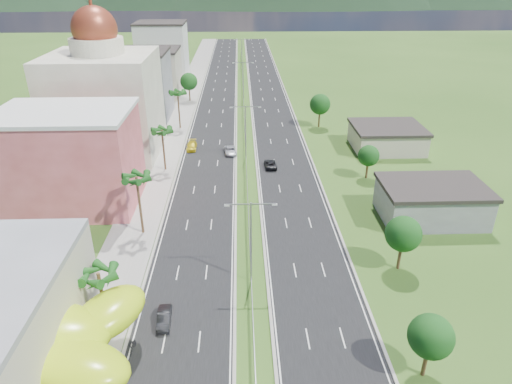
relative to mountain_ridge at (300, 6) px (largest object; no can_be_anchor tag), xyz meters
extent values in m
plane|color=#2D5119|center=(-60.00, -450.00, 0.00)|extent=(500.00, 500.00, 0.00)
cube|color=black|center=(-67.50, -360.00, 0.02)|extent=(11.00, 260.00, 0.04)
cube|color=black|center=(-52.50, -360.00, 0.02)|extent=(11.00, 260.00, 0.04)
cube|color=gray|center=(-77.00, -360.00, 0.06)|extent=(7.00, 260.00, 0.12)
cube|color=gray|center=(-60.00, -378.00, 0.62)|extent=(0.08, 216.00, 0.28)
cube|color=gray|center=(-60.00, -276.00, 0.35)|extent=(0.10, 0.12, 0.70)
cylinder|color=gray|center=(-60.00, -440.00, 5.50)|extent=(0.20, 0.20, 11.00)
cube|color=gray|center=(-61.44, -440.00, 10.80)|extent=(2.88, 0.12, 0.12)
cube|color=gray|center=(-58.56, -440.00, 10.80)|extent=(2.88, 0.12, 0.12)
cube|color=silver|center=(-62.72, -440.00, 10.70)|extent=(0.60, 0.25, 0.18)
cube|color=silver|center=(-57.28, -440.00, 10.70)|extent=(0.60, 0.25, 0.18)
cylinder|color=gray|center=(-60.00, -400.00, 5.50)|extent=(0.20, 0.20, 11.00)
cube|color=gray|center=(-61.44, -400.00, 10.80)|extent=(2.88, 0.12, 0.12)
cube|color=gray|center=(-58.56, -400.00, 10.80)|extent=(2.88, 0.12, 0.12)
cube|color=silver|center=(-62.72, -400.00, 10.70)|extent=(0.60, 0.25, 0.18)
cube|color=silver|center=(-57.28, -400.00, 10.70)|extent=(0.60, 0.25, 0.18)
cylinder|color=gray|center=(-60.00, -355.00, 5.50)|extent=(0.20, 0.20, 11.00)
cube|color=gray|center=(-61.44, -355.00, 10.80)|extent=(2.88, 0.12, 0.12)
cube|color=gray|center=(-58.56, -355.00, 10.80)|extent=(2.88, 0.12, 0.12)
cube|color=silver|center=(-62.72, -355.00, 10.70)|extent=(0.60, 0.25, 0.18)
cube|color=silver|center=(-57.28, -355.00, 10.70)|extent=(0.60, 0.25, 0.18)
cylinder|color=gray|center=(-60.00, -310.00, 5.50)|extent=(0.20, 0.20, 11.00)
cube|color=gray|center=(-61.44, -310.00, 10.80)|extent=(2.88, 0.12, 0.12)
cube|color=gray|center=(-58.56, -310.00, 10.80)|extent=(2.88, 0.12, 0.12)
cube|color=silver|center=(-62.72, -310.00, 10.70)|extent=(0.60, 0.25, 0.18)
cube|color=silver|center=(-57.28, -310.00, 10.70)|extent=(0.60, 0.25, 0.18)
cylinder|color=gray|center=(-84.00, -452.00, 2.00)|extent=(0.50, 0.50, 4.00)
cylinder|color=gray|center=(-75.00, -452.00, 2.00)|extent=(0.50, 0.50, 4.00)
cube|color=#C04F4F|center=(-88.00, -418.00, 7.50)|extent=(20.00, 15.00, 15.00)
cube|color=beige|center=(-88.00, -395.00, 10.00)|extent=(20.00, 20.00, 20.00)
cylinder|color=beige|center=(-88.00, -395.00, 21.50)|extent=(10.00, 10.00, 3.00)
sphere|color=maroon|center=(-88.00, -395.00, 24.50)|extent=(8.40, 8.40, 8.40)
cube|color=gray|center=(-87.00, -370.00, 8.00)|extent=(16.00, 15.00, 16.00)
cube|color=#BDB69B|center=(-87.00, -348.00, 6.50)|extent=(16.00, 15.00, 13.00)
cube|color=silver|center=(-87.00, -325.00, 9.00)|extent=(16.00, 15.00, 18.00)
cube|color=gray|center=(-32.00, -425.00, 2.50)|extent=(15.00, 10.00, 5.00)
cube|color=#BDB69B|center=(-30.00, -395.00, 2.20)|extent=(14.00, 12.00, 4.40)
cylinder|color=#47301C|center=(-75.50, -448.00, 3.75)|extent=(0.36, 0.36, 7.50)
cylinder|color=#47301C|center=(-75.50, -428.00, 4.50)|extent=(0.36, 0.36, 9.00)
cylinder|color=#47301C|center=(-75.50, -405.00, 4.00)|extent=(0.36, 0.36, 8.00)
cylinder|color=#47301C|center=(-75.50, -380.00, 4.40)|extent=(0.36, 0.36, 8.80)
cylinder|color=#47301C|center=(-75.50, -355.00, 2.45)|extent=(0.40, 0.40, 4.90)
sphere|color=#184C17|center=(-75.50, -355.00, 5.60)|extent=(4.90, 4.90, 4.90)
cylinder|color=#47301C|center=(-44.00, -455.00, 2.10)|extent=(0.40, 0.40, 4.20)
sphere|color=#184C17|center=(-44.00, -455.00, 4.80)|extent=(4.20, 4.20, 4.20)
cylinder|color=#47301C|center=(-41.00, -438.00, 2.27)|extent=(0.40, 0.40, 4.55)
sphere|color=#184C17|center=(-41.00, -438.00, 5.20)|extent=(4.55, 4.55, 4.55)
cylinder|color=#47301C|center=(-38.00, -410.00, 1.92)|extent=(0.40, 0.40, 3.85)
sphere|color=#184C17|center=(-38.00, -410.00, 4.40)|extent=(3.85, 3.85, 3.85)
cylinder|color=#47301C|center=(-42.00, -380.00, 2.45)|extent=(0.40, 0.40, 4.90)
sphere|color=#184C17|center=(-42.00, -380.00, 5.60)|extent=(4.90, 4.90, 4.90)
imported|color=black|center=(-69.67, -447.06, 0.71)|extent=(1.63, 4.12, 1.34)
imported|color=#B0B2B8|center=(-63.20, -397.08, 0.73)|extent=(2.91, 5.24, 1.38)
imported|color=gold|center=(-71.47, -394.09, 0.77)|extent=(2.17, 5.11, 1.47)
imported|color=black|center=(-55.33, -404.49, 0.69)|extent=(2.36, 4.78, 1.30)
imported|color=black|center=(-72.30, -450.94, 0.69)|extent=(0.63, 2.03, 1.29)
camera|label=1|loc=(-61.04, -485.70, 35.01)|focal=32.00mm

